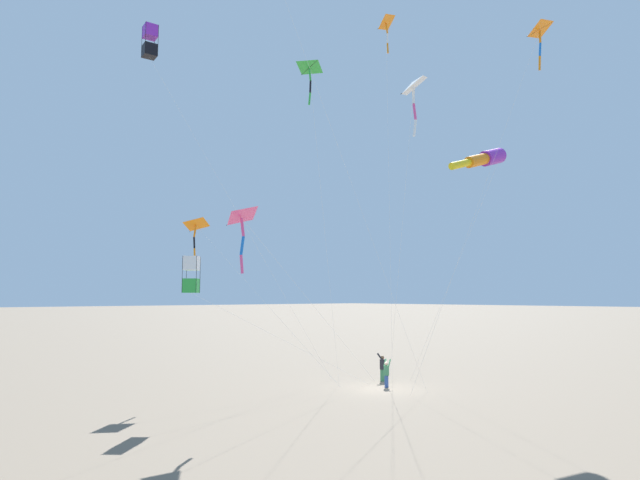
{
  "coord_description": "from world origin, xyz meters",
  "views": [
    {
      "loc": [
        25.05,
        22.46,
        5.57
      ],
      "look_at": [
        7.07,
        2.29,
        8.43
      ],
      "focal_mm": 30.08,
      "sensor_mm": 36.0,
      "label": 1
    }
  ],
  "objects_px": {
    "kite_delta_small_distant": "(196,225)",
    "kite_delta_yellow_midlevel": "(539,30)",
    "kite_delta_white_trailing": "(412,87)",
    "kite_delta_red_high_left": "(385,24)",
    "kite_delta_checkered_midright": "(309,69)",
    "kite_box_black_fish_shape": "(191,275)",
    "kite_windsock_long_streamer_right": "(484,159)",
    "person_child_green_jacket": "(386,372)",
    "person_adult_flyer": "(382,366)",
    "kite_box_magenta_far_left": "(150,42)",
    "kite_delta_green_low_center": "(241,217)"
  },
  "relations": [
    {
      "from": "kite_delta_small_distant",
      "to": "kite_delta_yellow_midlevel",
      "type": "bearing_deg",
      "value": 117.01
    },
    {
      "from": "kite_delta_white_trailing",
      "to": "kite_delta_red_high_left",
      "type": "relative_size",
      "value": 0.77
    },
    {
      "from": "kite_delta_checkered_midright",
      "to": "kite_box_black_fish_shape",
      "type": "relative_size",
      "value": 1.38
    },
    {
      "from": "kite_windsock_long_streamer_right",
      "to": "kite_delta_yellow_midlevel",
      "type": "relative_size",
      "value": 0.72
    },
    {
      "from": "kite_delta_red_high_left",
      "to": "kite_delta_small_distant",
      "type": "bearing_deg",
      "value": -56.99
    },
    {
      "from": "person_child_green_jacket",
      "to": "kite_delta_white_trailing",
      "type": "distance_m",
      "value": 17.04
    },
    {
      "from": "person_adult_flyer",
      "to": "kite_windsock_long_streamer_right",
      "type": "height_order",
      "value": "kite_windsock_long_streamer_right"
    },
    {
      "from": "kite_box_black_fish_shape",
      "to": "kite_delta_red_high_left",
      "type": "bearing_deg",
      "value": 152.59
    },
    {
      "from": "kite_delta_red_high_left",
      "to": "kite_delta_yellow_midlevel",
      "type": "bearing_deg",
      "value": 108.31
    },
    {
      "from": "kite_box_magenta_far_left",
      "to": "kite_delta_white_trailing",
      "type": "bearing_deg",
      "value": 137.34
    },
    {
      "from": "person_child_green_jacket",
      "to": "kite_delta_small_distant",
      "type": "relative_size",
      "value": 0.16
    },
    {
      "from": "kite_box_magenta_far_left",
      "to": "kite_box_black_fish_shape",
      "type": "xyz_separation_m",
      "value": [
        -2.08,
        1.13,
        -11.99
      ]
    },
    {
      "from": "kite_windsock_long_streamer_right",
      "to": "kite_delta_green_low_center",
      "type": "height_order",
      "value": "kite_windsock_long_streamer_right"
    },
    {
      "from": "kite_delta_checkered_midright",
      "to": "kite_delta_green_low_center",
      "type": "height_order",
      "value": "kite_delta_checkered_midright"
    },
    {
      "from": "kite_delta_white_trailing",
      "to": "kite_windsock_long_streamer_right",
      "type": "bearing_deg",
      "value": 166.87
    },
    {
      "from": "person_adult_flyer",
      "to": "kite_delta_checkered_midright",
      "type": "bearing_deg",
      "value": 20.74
    },
    {
      "from": "person_adult_flyer",
      "to": "kite_box_black_fish_shape",
      "type": "bearing_deg",
      "value": -0.71
    },
    {
      "from": "kite_delta_checkered_midright",
      "to": "kite_windsock_long_streamer_right",
      "type": "relative_size",
      "value": 1.29
    },
    {
      "from": "kite_delta_checkered_midright",
      "to": "kite_windsock_long_streamer_right",
      "type": "height_order",
      "value": "kite_delta_checkered_midright"
    },
    {
      "from": "person_child_green_jacket",
      "to": "kite_delta_yellow_midlevel",
      "type": "distance_m",
      "value": 20.85
    },
    {
      "from": "kite_box_magenta_far_left",
      "to": "kite_windsock_long_streamer_right",
      "type": "height_order",
      "value": "kite_box_magenta_far_left"
    },
    {
      "from": "kite_box_black_fish_shape",
      "to": "kite_delta_small_distant",
      "type": "relative_size",
      "value": 1.24
    },
    {
      "from": "person_child_green_jacket",
      "to": "kite_windsock_long_streamer_right",
      "type": "height_order",
      "value": "kite_windsock_long_streamer_right"
    },
    {
      "from": "person_child_green_jacket",
      "to": "kite_delta_small_distant",
      "type": "bearing_deg",
      "value": -36.49
    },
    {
      "from": "kite_delta_white_trailing",
      "to": "person_adult_flyer",
      "type": "bearing_deg",
      "value": -128.54
    },
    {
      "from": "kite_delta_yellow_midlevel",
      "to": "kite_delta_small_distant",
      "type": "xyz_separation_m",
      "value": [
        9.06,
        -17.78,
        -8.84
      ]
    },
    {
      "from": "kite_box_magenta_far_left",
      "to": "kite_box_black_fish_shape",
      "type": "relative_size",
      "value": 1.51
    },
    {
      "from": "kite_delta_white_trailing",
      "to": "kite_box_magenta_far_left",
      "type": "xyz_separation_m",
      "value": [
        9.9,
        -9.13,
        2.49
      ]
    },
    {
      "from": "kite_delta_white_trailing",
      "to": "kite_delta_checkered_midright",
      "type": "bearing_deg",
      "value": -51.98
    },
    {
      "from": "kite_delta_white_trailing",
      "to": "kite_box_black_fish_shape",
      "type": "bearing_deg",
      "value": -45.6
    },
    {
      "from": "kite_delta_red_high_left",
      "to": "kite_delta_small_distant",
      "type": "height_order",
      "value": "kite_delta_red_high_left"
    },
    {
      "from": "kite_delta_red_high_left",
      "to": "kite_delta_checkered_midright",
      "type": "height_order",
      "value": "kite_delta_red_high_left"
    },
    {
      "from": "kite_box_black_fish_shape",
      "to": "kite_delta_white_trailing",
      "type": "bearing_deg",
      "value": 134.4
    },
    {
      "from": "person_child_green_jacket",
      "to": "kite_delta_white_trailing",
      "type": "relative_size",
      "value": 0.1
    },
    {
      "from": "kite_windsock_long_streamer_right",
      "to": "kite_box_black_fish_shape",
      "type": "bearing_deg",
      "value": -35.94
    },
    {
      "from": "kite_delta_red_high_left",
      "to": "person_child_green_jacket",
      "type": "bearing_deg",
      "value": -136.01
    },
    {
      "from": "kite_delta_white_trailing",
      "to": "kite_box_black_fish_shape",
      "type": "distance_m",
      "value": 14.68
    },
    {
      "from": "person_adult_flyer",
      "to": "kite_box_magenta_far_left",
      "type": "bearing_deg",
      "value": -4.63
    },
    {
      "from": "person_adult_flyer",
      "to": "kite_windsock_long_streamer_right",
      "type": "bearing_deg",
      "value": 80.37
    },
    {
      "from": "person_child_green_jacket",
      "to": "kite_delta_yellow_midlevel",
      "type": "relative_size",
      "value": 0.09
    },
    {
      "from": "person_adult_flyer",
      "to": "kite_box_magenta_far_left",
      "type": "relative_size",
      "value": 0.09
    },
    {
      "from": "kite_delta_white_trailing",
      "to": "kite_delta_small_distant",
      "type": "xyz_separation_m",
      "value": [
        4.9,
        -13.08,
        -6.22
      ]
    },
    {
      "from": "kite_box_magenta_far_left",
      "to": "kite_delta_green_low_center",
      "type": "distance_m",
      "value": 10.63
    },
    {
      "from": "kite_delta_small_distant",
      "to": "person_child_green_jacket",
      "type": "bearing_deg",
      "value": 143.51
    },
    {
      "from": "person_adult_flyer",
      "to": "kite_windsock_long_streamer_right",
      "type": "relative_size",
      "value": 0.13
    },
    {
      "from": "person_adult_flyer",
      "to": "kite_windsock_long_streamer_right",
      "type": "distance_m",
      "value": 15.06
    },
    {
      "from": "kite_box_magenta_far_left",
      "to": "kite_delta_red_high_left",
      "type": "xyz_separation_m",
      "value": [
        -11.49,
        6.01,
        2.64
      ]
    },
    {
      "from": "kite_delta_green_low_center",
      "to": "kite_delta_checkered_midright",
      "type": "bearing_deg",
      "value": 169.43
    },
    {
      "from": "kite_delta_checkered_midright",
      "to": "kite_delta_yellow_midlevel",
      "type": "relative_size",
      "value": 0.93
    },
    {
      "from": "person_adult_flyer",
      "to": "kite_delta_white_trailing",
      "type": "bearing_deg",
      "value": 51.46
    }
  ]
}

